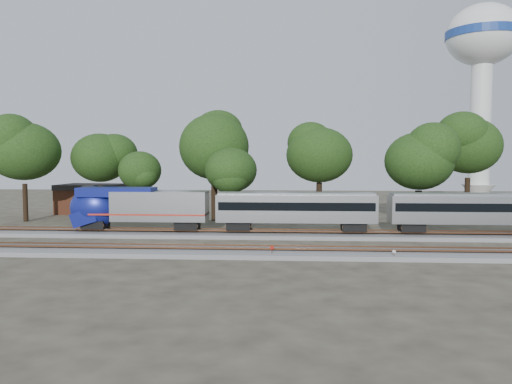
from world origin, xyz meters
TOP-DOWN VIEW (x-y plane):
  - ground at (0.00, 0.00)m, footprint 160.00×160.00m
  - track_far at (0.00, 6.00)m, footprint 160.00×5.00m
  - track_near at (0.00, -4.00)m, footprint 160.00×5.00m
  - switch_stand_red at (1.09, -5.35)m, footprint 0.32×0.06m
  - switch_stand_white at (11.07, -5.89)m, footprint 0.27×0.14m
  - switch_lever at (5.26, -5.95)m, footprint 0.51×0.33m
  - water_tower at (36.42, 44.35)m, footprint 12.66×12.66m
  - brick_building at (-27.09, 26.56)m, footprint 9.63×7.22m
  - tree_0 at (-31.88, 16.41)m, footprint 9.34×9.34m
  - tree_1 at (-23.29, 20.53)m, footprint 8.46×8.46m
  - tree_2 at (-16.97, 17.78)m, footprint 6.78×6.78m
  - tree_3 at (-7.31, 19.06)m, footprint 9.95×9.95m
  - tree_4 at (-4.66, 15.41)m, footprint 6.92×6.92m
  - tree_5 at (7.05, 26.71)m, footprint 8.88×8.88m
  - tree_6 at (18.68, 16.32)m, footprint 8.07×8.07m
  - tree_7 at (28.61, 27.68)m, footprint 10.24×10.24m

SIDE VIEW (x-z plane):
  - ground at x=0.00m, z-range 0.00..0.00m
  - switch_lever at x=5.26m, z-range 0.00..0.30m
  - track_far at x=0.00m, z-range -0.16..0.57m
  - track_near at x=0.00m, z-range -0.16..0.57m
  - switch_stand_white at x=11.07m, z-range 0.12..1.00m
  - switch_stand_red at x=1.09m, z-range 0.14..1.16m
  - brick_building at x=-27.09m, z-range 0.02..4.37m
  - tree_2 at x=-16.97m, z-range 1.86..11.42m
  - tree_4 at x=-4.66m, z-range 1.90..11.66m
  - tree_6 at x=18.68m, z-range 2.23..13.61m
  - tree_1 at x=-23.29m, z-range 2.34..14.27m
  - tree_5 at x=7.05m, z-range 2.46..14.97m
  - tree_0 at x=-31.88m, z-range 2.59..15.75m
  - tree_3 at x=-7.31m, z-range 2.76..16.79m
  - tree_7 at x=28.61m, z-range 2.84..17.27m
  - water_tower at x=36.42m, z-range 8.44..43.48m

